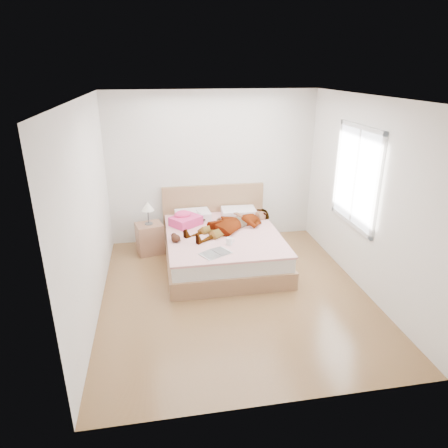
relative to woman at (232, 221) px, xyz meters
The scene contains 11 objects.
ground 1.32m from the woman, 99.25° to the right, with size 4.00×4.00×0.00m, color #4B2B17.
woman is the anchor object (origin of this frame).
hair 0.73m from the woman, 141.71° to the left, with size 0.40×0.49×0.07m, color black.
phone 0.64m from the woman, 141.34° to the left, with size 0.04×0.09×0.01m, color silver.
room_shell 2.00m from the woman, 27.93° to the right, with size 4.00×4.00×4.00m.
bed 0.41m from the woman, 150.10° to the right, with size 1.80×2.08×1.00m.
towel 0.78m from the woman, 160.91° to the left, with size 0.58×0.56×0.24m.
magazine 1.00m from the woman, 114.27° to the right, with size 0.49×0.43×0.02m.
coffee_mug 0.66m from the woman, 104.59° to the right, with size 0.14×0.11×0.10m.
plush_toy 1.02m from the woman, 157.05° to the right, with size 0.17×0.23×0.12m.
nightstand 1.42m from the woman, 163.55° to the left, with size 0.49×0.46×0.90m.
Camera 1 is at (-0.96, -4.72, 2.93)m, focal length 32.00 mm.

